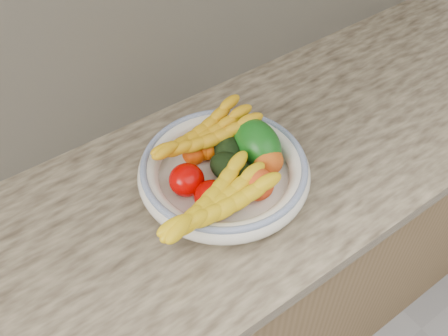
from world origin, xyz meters
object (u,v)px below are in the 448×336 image
(green_mango, at_px, (256,143))
(banana_bunch_back, at_px, (204,138))
(banana_bunch_front, at_px, (216,206))
(fruit_bowl, at_px, (224,171))

(green_mango, height_order, banana_bunch_back, green_mango)
(banana_bunch_back, height_order, banana_bunch_front, banana_bunch_back)
(fruit_bowl, distance_m, green_mango, 0.10)
(banana_bunch_back, bearing_deg, green_mango, -40.89)
(green_mango, xyz_separation_m, banana_bunch_front, (-0.18, -0.10, 0.01))
(banana_bunch_front, bearing_deg, banana_bunch_back, 51.46)
(banana_bunch_back, bearing_deg, banana_bunch_front, -119.30)
(fruit_bowl, distance_m, banana_bunch_front, 0.13)
(banana_bunch_back, xyz_separation_m, banana_bunch_front, (-0.09, -0.17, -0.01))
(green_mango, bearing_deg, banana_bunch_front, -148.14)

